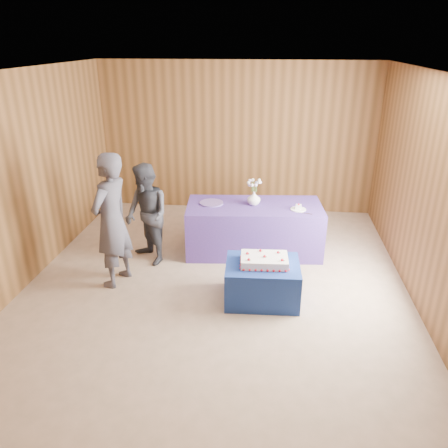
% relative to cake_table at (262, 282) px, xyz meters
% --- Properties ---
extents(ground, '(6.00, 6.00, 0.00)m').
position_rel_cake_table_xyz_m(ground, '(-0.62, 0.17, -0.25)').
color(ground, tan).
rests_on(ground, ground).
extents(room_shell, '(5.04, 6.04, 2.72)m').
position_rel_cake_table_xyz_m(room_shell, '(-0.62, 0.17, 1.55)').
color(room_shell, brown).
rests_on(room_shell, ground).
extents(cake_table, '(0.93, 0.74, 0.50)m').
position_rel_cake_table_xyz_m(cake_table, '(0.00, 0.00, 0.00)').
color(cake_table, navy).
rests_on(cake_table, ground).
extents(serving_table, '(2.07, 1.08, 0.75)m').
position_rel_cake_table_xyz_m(serving_table, '(-0.18, 1.36, 0.12)').
color(serving_table, '#4D3086').
rests_on(serving_table, ground).
extents(sheet_cake, '(0.62, 0.44, 0.14)m').
position_rel_cake_table_xyz_m(sheet_cake, '(0.02, 0.00, 0.30)').
color(sheet_cake, white).
rests_on(sheet_cake, cake_table).
extents(vase, '(0.20, 0.20, 0.20)m').
position_rel_cake_table_xyz_m(vase, '(-0.19, 1.38, 0.60)').
color(vase, white).
rests_on(vase, serving_table).
extents(flower_spray, '(0.22, 0.21, 0.16)m').
position_rel_cake_table_xyz_m(flower_spray, '(-0.19, 1.38, 0.84)').
color(flower_spray, '#2F5D25').
rests_on(flower_spray, vase).
extents(platter, '(0.37, 0.37, 0.02)m').
position_rel_cake_table_xyz_m(platter, '(-0.82, 1.35, 0.51)').
color(platter, '#634A95').
rests_on(platter, serving_table).
extents(plate, '(0.26, 0.26, 0.01)m').
position_rel_cake_table_xyz_m(plate, '(0.46, 1.24, 0.51)').
color(plate, silver).
rests_on(plate, serving_table).
extents(cake_slice, '(0.09, 0.08, 0.09)m').
position_rel_cake_table_xyz_m(cake_slice, '(0.46, 1.24, 0.55)').
color(cake_slice, white).
rests_on(cake_slice, plate).
extents(knife, '(0.25, 0.10, 0.00)m').
position_rel_cake_table_xyz_m(knife, '(0.53, 1.12, 0.50)').
color(knife, '#B1B1B6').
rests_on(knife, serving_table).
extents(guest_left, '(0.59, 0.74, 1.78)m').
position_rel_cake_table_xyz_m(guest_left, '(-1.95, 0.21, 0.64)').
color(guest_left, '#3E3D48').
rests_on(guest_left, ground).
extents(guest_right, '(0.89, 0.90, 1.46)m').
position_rel_cake_table_xyz_m(guest_right, '(-1.68, 0.84, 0.48)').
color(guest_right, '#32343C').
rests_on(guest_right, ground).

